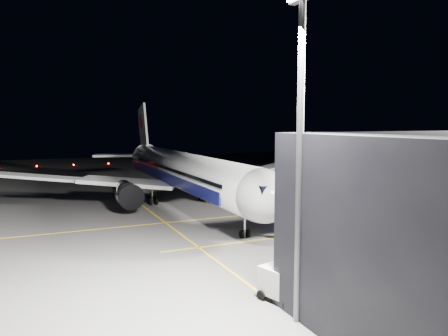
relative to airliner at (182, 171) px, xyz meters
name	(u,v)px	position (x,y,z in m)	size (l,w,h in m)	color
ground	(185,205)	(1.08, 0.00, -5.16)	(200.00, 200.00, 0.00)	#4C4C4F
guide_line_main	(209,219)	(11.08, 0.00, -5.16)	(0.25, 80.00, 0.01)	gold
guide_line_cross	(146,209)	(1.08, -6.00, -5.16)	(70.00, 0.25, 0.01)	gold
guide_line_side	(327,232)	(23.08, 10.00, -5.16)	(0.25, 40.00, 0.01)	gold
airliner	(182,171)	(0.00, 0.00, 0.00)	(61.48, 54.22, 16.64)	silver
jet_bridge	(382,189)	(23.08, 18.06, -0.58)	(3.60, 34.40, 6.30)	#B2B2B7
floodlight_mast_south	(300,127)	(41.08, -6.01, 7.21)	(2.40, 0.67, 20.70)	#59595E
taxiway_lights	(108,164)	(-70.92, 0.00, -4.94)	(0.44, 60.44, 0.44)	#FF140A
service_truck	(288,287)	(38.64, -5.13, -3.89)	(4.97, 3.04, 2.38)	silver
baggage_tug	(285,186)	(-5.54, 21.99, -4.40)	(2.38, 1.95, 1.66)	black
safety_cone_a	(249,205)	(6.33, 8.37, -4.85)	(0.42, 0.42, 0.63)	orange
safety_cone_b	(207,201)	(0.15, 4.00, -4.90)	(0.35, 0.35, 0.52)	orange
safety_cone_c	(219,202)	(2.02, 5.36, -4.86)	(0.41, 0.41, 0.61)	orange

